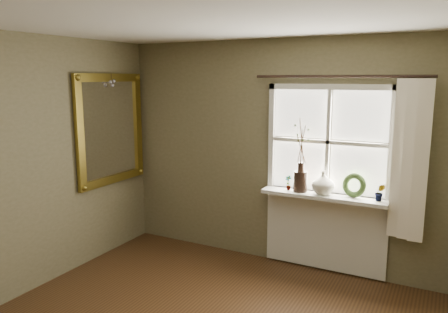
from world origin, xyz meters
TOP-DOWN VIEW (x-y plane):
  - ceiling at (0.00, 0.00)m, footprint 4.50×4.50m
  - wall_back at (0.00, 2.30)m, footprint 4.00×0.10m
  - window_frame at (0.55, 2.23)m, footprint 1.36×0.06m
  - window_sill at (0.55, 2.12)m, footprint 1.36×0.26m
  - window_apron at (0.55, 2.23)m, footprint 1.36×0.04m
  - dark_jug at (0.29, 2.12)m, footprint 0.18×0.18m
  - cream_vase at (0.54, 2.12)m, footprint 0.32×0.32m
  - wreath at (0.86, 2.16)m, footprint 0.28×0.18m
  - potted_plant_left at (0.15, 2.12)m, footprint 0.10×0.08m
  - potted_plant_right at (1.13, 2.12)m, footprint 0.11×0.09m
  - curtain at (1.39, 2.13)m, footprint 0.36×0.12m
  - curtain_rod at (0.65, 2.17)m, footprint 1.84×0.03m
  - gilt_mirror at (-1.96, 1.61)m, footprint 0.10×1.12m

SIDE VIEW (x-z plane):
  - window_apron at x=0.55m, z-range 0.02..0.90m
  - window_sill at x=0.55m, z-range 0.88..0.92m
  - potted_plant_left at x=0.15m, z-range 0.92..1.09m
  - potted_plant_right at x=1.13m, z-range 0.92..1.10m
  - wreath at x=0.86m, z-range 0.88..1.15m
  - dark_jug at x=0.29m, z-range 0.92..1.15m
  - cream_vase at x=0.54m, z-range 0.92..1.17m
  - wall_back at x=0.00m, z-range 0.00..2.60m
  - curtain at x=1.39m, z-range 0.57..2.16m
  - window_frame at x=0.55m, z-range 0.86..2.10m
  - gilt_mirror at x=-1.96m, z-range 0.88..2.22m
  - curtain_rod at x=0.65m, z-range 2.16..2.20m
  - ceiling at x=0.00m, z-range 2.60..2.60m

